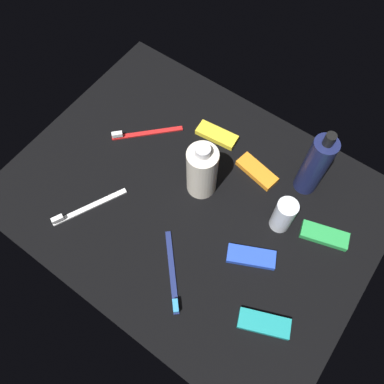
{
  "coord_description": "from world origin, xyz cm",
  "views": [
    {
      "loc": [
        -23.01,
        31.84,
        82.48
      ],
      "look_at": [
        0.0,
        0.0,
        3.0
      ],
      "focal_mm": 36.55,
      "sensor_mm": 36.0,
      "label": 1
    }
  ],
  "objects": [
    {
      "name": "snack_bar_green",
      "position": [
        -29.4,
        -9.4,
        0.75
      ],
      "size": [
        11.11,
        6.86,
        1.5
      ],
      "primitive_type": "cube",
      "rotation": [
        0.0,
        0.0,
        0.3
      ],
      "color": "green",
      "rests_on": "ground_plane"
    },
    {
      "name": "ground_plane",
      "position": [
        0.0,
        0.0,
        -0.6
      ],
      "size": [
        84.0,
        64.0,
        1.2
      ],
      "primitive_type": "cube",
      "color": "black"
    },
    {
      "name": "lotion_bottle",
      "position": [
        -19.67,
        -18.45,
        9.1
      ],
      "size": [
        5.34,
        5.34,
        20.46
      ],
      "color": "#181E49",
      "rests_on": "ground_plane"
    },
    {
      "name": "deodorant_stick",
      "position": [
        -19.81,
        -6.26,
        4.93
      ],
      "size": [
        4.55,
        4.55,
        9.85
      ],
      "primitive_type": "cylinder",
      "color": "silver",
      "rests_on": "ground_plane"
    },
    {
      "name": "toothbrush_white",
      "position": [
        18.14,
        16.77,
        0.61
      ],
      "size": [
        8.94,
        16.72,
        2.1
      ],
      "color": "white",
      "rests_on": "ground_plane"
    },
    {
      "name": "snack_bar_blue",
      "position": [
        -18.84,
        4.25,
        0.75
      ],
      "size": [
        11.1,
        8.13,
        1.5
      ],
      "primitive_type": "cube",
      "rotation": [
        0.0,
        0.0,
        0.45
      ],
      "color": "blue",
      "rests_on": "ground_plane"
    },
    {
      "name": "snack_bar_yellow",
      "position": [
        4.97,
        -17.57,
        0.75
      ],
      "size": [
        10.76,
        5.06,
        1.5
      ],
      "primitive_type": "cube",
      "rotation": [
        0.0,
        0.0,
        0.1
      ],
      "color": "yellow",
      "rests_on": "ground_plane"
    },
    {
      "name": "toothbrush_navy",
      "position": [
        -7.55,
        17.5,
        0.61
      ],
      "size": [
        13.16,
        13.98,
        2.1
      ],
      "color": "navy",
      "rests_on": "ground_plane"
    },
    {
      "name": "toothbrush_red",
      "position": [
        20.56,
        -7.23,
        0.61
      ],
      "size": [
        13.44,
        13.71,
        2.1
      ],
      "color": "red",
      "rests_on": "ground_plane"
    },
    {
      "name": "snack_bar_orange",
      "position": [
        -8.74,
        -14.53,
        0.75
      ],
      "size": [
        10.97,
        5.9,
        1.5
      ],
      "primitive_type": "cube",
      "rotation": [
        0.0,
        0.0,
        -0.19
      ],
      "color": "orange",
      "rests_on": "ground_plane"
    },
    {
      "name": "bodywash_bottle",
      "position": [
        -0.29,
        -3.76,
        7.39
      ],
      "size": [
        6.91,
        6.91,
        16.45
      ],
      "color": "silver",
      "rests_on": "ground_plane"
    },
    {
      "name": "snack_bar_teal",
      "position": [
        -28.26,
        14.48,
        0.75
      ],
      "size": [
        11.14,
        7.67,
        1.5
      ],
      "primitive_type": "cube",
      "rotation": [
        0.0,
        0.0,
        0.39
      ],
      "color": "teal",
      "rests_on": "ground_plane"
    }
  ]
}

